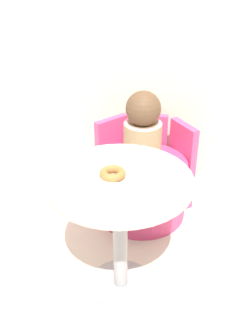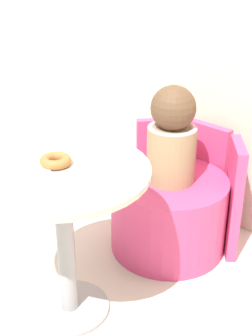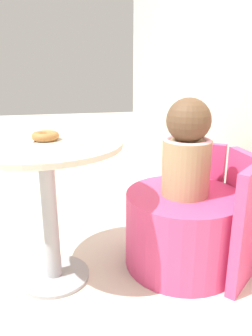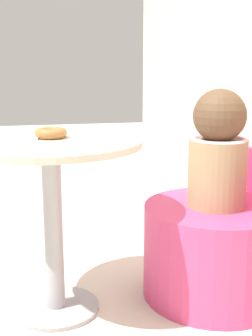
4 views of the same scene
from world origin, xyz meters
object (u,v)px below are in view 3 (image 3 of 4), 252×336
object	(u,v)px
child_figure	(187,150)
donut	(45,136)
tub_chair	(182,229)
round_table	(47,177)

from	to	relation	value
child_figure	donut	bearing A→B (deg)	-93.51
tub_chair	child_figure	distance (m)	0.44
child_figure	round_table	bearing A→B (deg)	-90.53
tub_chair	donut	bearing A→B (deg)	-93.51
round_table	tub_chair	distance (m)	0.76
round_table	donut	size ratio (longest dim) A/B	5.70
round_table	child_figure	size ratio (longest dim) A/B	1.45
round_table	child_figure	world-z (taller)	child_figure
child_figure	donut	distance (m)	0.69
child_figure	donut	size ratio (longest dim) A/B	3.93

